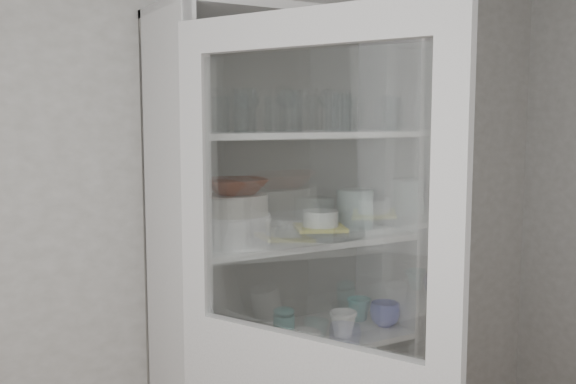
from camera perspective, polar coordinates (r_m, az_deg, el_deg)
wall_back at (r=2.58m, az=-6.36°, el=-2.65°), size 3.60×0.02×2.60m
pantry_cabinet at (r=2.61m, az=-0.70°, el=-10.64°), size 1.00×0.45×2.10m
tumbler_0 at (r=2.16m, az=-8.05°, el=6.97°), size 0.09×0.09×0.13m
tumbler_1 at (r=2.17m, az=-3.83°, el=7.21°), size 0.08×0.08×0.15m
tumbler_2 at (r=2.32m, az=0.37°, el=7.21°), size 0.09×0.09×0.15m
tumbler_3 at (r=2.39m, az=4.79°, el=7.12°), size 0.10×0.10×0.15m
tumbler_4 at (r=2.40m, az=4.13°, el=7.05°), size 0.09×0.09×0.14m
tumbler_5 at (r=2.41m, az=5.44°, el=6.83°), size 0.07×0.07×0.12m
tumbler_6 at (r=2.58m, az=9.23°, el=6.86°), size 0.08×0.08×0.14m
tumbler_7 at (r=2.23m, az=-8.79°, el=7.08°), size 0.10×0.10×0.14m
tumbler_8 at (r=2.32m, az=-5.98°, el=6.87°), size 0.07×0.07×0.13m
tumbler_9 at (r=2.40m, az=-1.29°, el=6.92°), size 0.08×0.08×0.13m
goblet_0 at (r=2.36m, az=-10.01°, el=7.46°), size 0.08×0.08×0.18m
goblet_1 at (r=2.47m, az=-3.42°, el=7.37°), size 0.08×0.08×0.17m
goblet_2 at (r=2.52m, az=-0.09°, el=7.44°), size 0.08×0.08×0.18m
goblet_3 at (r=2.68m, az=3.59°, el=7.49°), size 0.08×0.08×0.19m
plate_stack_front at (r=2.28m, az=-4.66°, el=-3.39°), size 0.25×0.25×0.11m
plate_stack_back at (r=2.49m, az=-5.39°, el=-2.72°), size 0.20×0.20×0.10m
cream_bowl at (r=2.27m, az=-4.68°, el=-1.09°), size 0.24×0.24×0.07m
terracotta_bowl at (r=2.26m, az=-4.70°, el=0.51°), size 0.28×0.28×0.06m
glass_platter at (r=2.50m, az=2.90°, el=-3.57°), size 0.36×0.36×0.02m
yellow_trivet at (r=2.50m, az=2.90°, el=-3.20°), size 0.25×0.25×0.01m
white_ramekin at (r=2.50m, az=2.91°, el=-2.35°), size 0.15×0.15×0.06m
grey_bowl_stack at (r=2.65m, az=5.96°, el=-1.51°), size 0.15×0.15×0.16m
mug_blue at (r=2.72m, az=8.61°, el=-10.68°), size 0.14×0.14×0.10m
mug_teal at (r=2.78m, az=6.34°, el=-10.31°), size 0.11×0.11×0.09m
mug_white at (r=2.57m, az=4.93°, el=-11.60°), size 0.13×0.13×0.10m
teal_jar at (r=2.56m, az=-0.35°, el=-11.61°), size 0.08×0.08×0.10m
measuring_cups at (r=2.50m, az=-0.43°, el=-12.78°), size 0.10×0.10×0.04m
white_canister at (r=2.44m, az=-7.94°, el=-12.09°), size 0.13×0.13×0.14m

